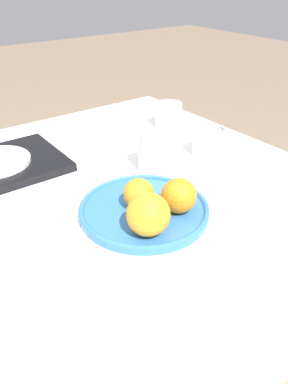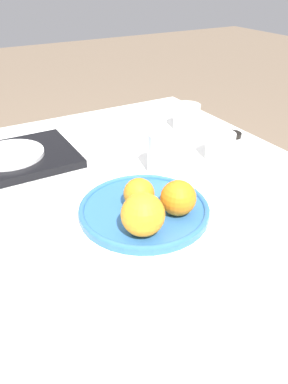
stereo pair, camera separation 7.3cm
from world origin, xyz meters
name	(u,v)px [view 1 (the left image)]	position (x,y,z in m)	size (l,w,h in m)	color
table	(58,308)	(0.00, 0.00, 0.38)	(1.23, 0.81, 0.75)	white
fruit_platter	(144,209)	(0.14, -0.21, 0.76)	(0.26, 0.26, 0.02)	#336BAD
orange_0	(139,194)	(0.13, -0.20, 0.80)	(0.06, 0.06, 0.06)	orange
orange_1	(179,196)	(0.19, -0.26, 0.80)	(0.07, 0.07, 0.07)	orange
orange_2	(148,214)	(0.10, -0.28, 0.81)	(0.08, 0.08, 0.08)	orange
water_glass	(152,152)	(0.26, -0.07, 0.80)	(0.07, 0.07, 0.10)	silver
cup_0	(207,143)	(0.43, -0.09, 0.79)	(0.07, 0.07, 0.07)	white
cup_3	(168,115)	(0.48, 0.12, 0.79)	(0.08, 0.08, 0.07)	white
soy_dish	(215,131)	(0.56, 0.00, 0.76)	(0.05, 0.05, 0.01)	black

